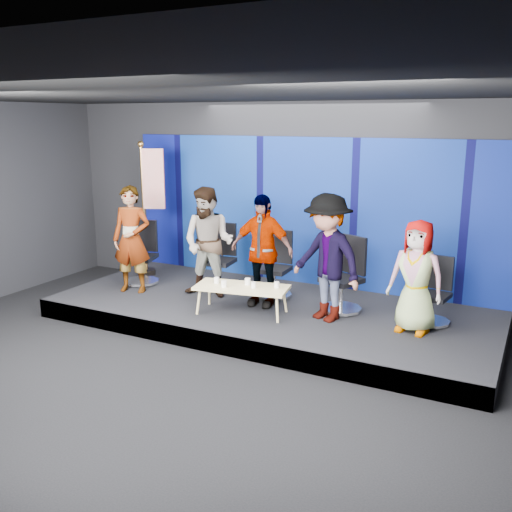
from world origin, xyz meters
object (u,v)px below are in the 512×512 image
object	(u,v)px
chair_a	(142,263)
panelist_d	(327,258)
panelist_a	(132,239)
chair_c	(275,275)
chair_b	(220,267)
panelist_b	(209,243)
panelist_c	(262,250)
mug_e	(277,285)
flag_stand	(150,206)
chair_e	(433,302)
panelist_e	(416,277)
mug_c	(248,281)
mug_a	(217,280)
mug_d	(254,285)
mug_b	(224,284)
chair_d	(344,287)
coffee_table	(242,288)

from	to	relation	value
chair_a	panelist_d	distance (m)	3.69
panelist_a	chair_c	distance (m)	2.51
chair_b	panelist_b	bearing A→B (deg)	-86.35
panelist_b	chair_c	distance (m)	1.23
panelist_c	chair_b	bearing A→B (deg)	152.57
mug_e	chair_b	bearing A→B (deg)	150.28
flag_stand	chair_c	bearing A→B (deg)	-28.18
panelist_d	chair_e	world-z (taller)	panelist_d
panelist_e	mug_c	distance (m)	2.50
panelist_e	mug_a	bearing A→B (deg)	-161.90
chair_b	mug_d	distance (m)	1.58
panelist_b	mug_b	distance (m)	1.07
mug_b	mug_a	bearing A→B (deg)	147.95
chair_c	panelist_c	world-z (taller)	panelist_c
chair_a	panelist_b	xyz separation A→B (m)	(1.50, -0.12, 0.55)
chair_d	mug_b	size ratio (longest dim) A/B	11.73
panelist_d	mug_e	bearing A→B (deg)	-144.03
mug_e	panelist_d	bearing A→B (deg)	13.73
panelist_c	coffee_table	world-z (taller)	panelist_c
chair_d	coffee_table	distance (m)	1.58
panelist_c	chair_e	size ratio (longest dim) A/B	1.82
flag_stand	panelist_b	bearing A→B (deg)	-46.35
chair_e	mug_c	size ratio (longest dim) A/B	9.63
panelist_d	mug_b	size ratio (longest dim) A/B	19.01
mug_b	mug_c	distance (m)	0.38
mug_c	mug_e	size ratio (longest dim) A/B	1.11
panelist_b	panelist_e	world-z (taller)	panelist_b
chair_b	chair_d	xyz separation A→B (m)	(2.34, -0.18, 0.01)
chair_c	chair_d	xyz separation A→B (m)	(1.26, -0.19, 0.02)
panelist_b	panelist_e	bearing A→B (deg)	-8.24
mug_e	flag_stand	bearing A→B (deg)	162.06
panelist_c	chair_d	xyz separation A→B (m)	(1.26, 0.32, -0.51)
panelist_b	mug_d	xyz separation A→B (m)	(1.10, -0.52, -0.44)
chair_b	panelist_a	bearing A→B (deg)	-151.97
chair_a	coffee_table	distance (m)	2.49
chair_d	flag_stand	xyz separation A→B (m)	(-3.90, 0.32, 0.95)
panelist_a	panelist_d	size ratio (longest dim) A/B	0.97
chair_a	flag_stand	world-z (taller)	flag_stand
panelist_b	panelist_e	xyz separation A→B (m)	(3.40, -0.08, -0.12)
chair_b	chair_c	size ratio (longest dim) A/B	1.03
panelist_a	mug_c	world-z (taller)	panelist_a
panelist_d	chair_e	size ratio (longest dim) A/B	1.92
chair_a	panelist_a	bearing A→B (deg)	-83.89
panelist_c	panelist_e	xyz separation A→B (m)	(2.42, -0.08, -0.10)
chair_c	flag_stand	size ratio (longest dim) A/B	0.44
mug_a	mug_c	xyz separation A→B (m)	(0.46, 0.15, 0.00)
coffee_table	mug_a	size ratio (longest dim) A/B	15.82
mug_e	chair_d	bearing A→B (deg)	39.09
panelist_e	coffee_table	distance (m)	2.57
mug_c	mug_e	bearing A→B (deg)	7.02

